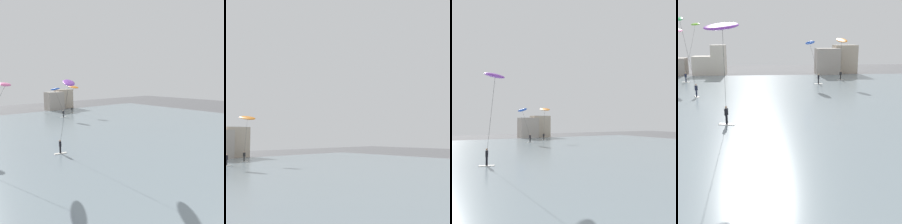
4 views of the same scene
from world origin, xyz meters
The scene contains 5 objects.
water_bay centered at (0.00, 31.26, 0.05)m, with size 84.00×52.00×0.10m, color gray.
far_shore_buildings centered at (2.28, 59.84, 2.56)m, with size 38.08×5.99×5.96m.
kitesurfer_purple centered at (-4.25, 21.04, 7.75)m, with size 3.12×4.34×8.68m.
kitesurfer_blue centered at (6.49, 45.88, 5.99)m, with size 2.89×3.20×6.97m.
kitesurfer_orange centered at (11.90, 47.47, 6.49)m, with size 2.19×4.22×7.44m.
Camera 3 is at (-8.49, 0.06, 4.18)m, focal length 37.80 mm.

